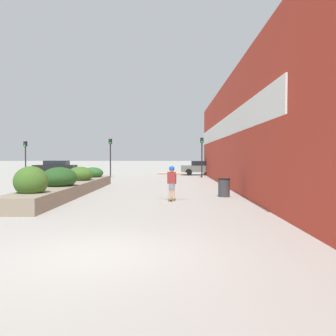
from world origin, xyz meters
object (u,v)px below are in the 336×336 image
at_px(skateboard, 172,199).
at_px(traffic_light_left, 110,151).
at_px(traffic_light_right, 202,150).
at_px(car_leftmost, 55,167).
at_px(traffic_light_far_left, 25,153).
at_px(car_center_left, 201,168).
at_px(skateboarder, 172,179).
at_px(trash_bin, 224,187).

height_order(skateboard, traffic_light_left, traffic_light_left).
bearing_deg(traffic_light_right, car_leftmost, 159.84).
relative_size(skateboard, traffic_light_far_left, 0.20).
bearing_deg(car_leftmost, car_center_left, -93.67).
xyz_separation_m(car_center_left, traffic_light_left, (-8.43, -4.38, 1.60)).
relative_size(skateboarder, car_center_left, 0.35).
bearing_deg(traffic_light_left, skateboard, -72.49).
xyz_separation_m(traffic_light_left, traffic_light_far_left, (-7.42, -0.61, -0.15)).
xyz_separation_m(traffic_light_right, traffic_light_far_left, (-15.61, -0.51, -0.20)).
bearing_deg(trash_bin, traffic_light_left, 116.56).
relative_size(car_leftmost, traffic_light_far_left, 1.31).
bearing_deg(traffic_light_left, trash_bin, -63.44).
distance_m(skateboarder, car_center_left, 22.23).
relative_size(skateboarder, traffic_light_left, 0.40).
relative_size(skateboard, car_leftmost, 0.15).
bearing_deg(skateboard, car_leftmost, 129.93).
xyz_separation_m(trash_bin, car_leftmost, (-14.66, 21.36, 0.35)).
bearing_deg(car_center_left, traffic_light_left, 117.46).
bearing_deg(traffic_light_far_left, car_leftmost, 82.67).
relative_size(traffic_light_left, traffic_light_far_left, 1.08).
relative_size(traffic_light_left, traffic_light_right, 0.97).
distance_m(skateboarder, traffic_light_far_left, 21.48).
xyz_separation_m(skateboard, trash_bin, (2.43, 1.65, 0.36)).
bearing_deg(traffic_light_right, traffic_light_far_left, -178.12).
relative_size(trash_bin, car_leftmost, 0.20).
bearing_deg(traffic_light_right, trash_bin, -90.68).
distance_m(skateboarder, traffic_light_left, 18.58).
height_order(skateboard, car_center_left, car_center_left).
bearing_deg(car_leftmost, traffic_light_left, -128.81).
bearing_deg(traffic_light_far_left, traffic_light_left, 4.72).
bearing_deg(skateboard, trash_bin, 46.17).
height_order(skateboard, traffic_light_right, traffic_light_right).
height_order(skateboarder, traffic_light_left, traffic_light_left).
height_order(traffic_light_left, traffic_light_far_left, traffic_light_left).
height_order(skateboard, car_leftmost, car_leftmost).
height_order(traffic_light_right, traffic_light_far_left, traffic_light_right).
height_order(car_center_left, traffic_light_left, traffic_light_left).
distance_m(car_leftmost, traffic_light_right, 15.90).
height_order(skateboarder, traffic_light_far_left, traffic_light_far_left).
bearing_deg(traffic_light_right, car_center_left, 86.97).
distance_m(skateboarder, traffic_light_right, 17.82).
bearing_deg(trash_bin, traffic_light_far_left, 135.04).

